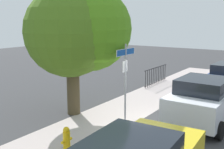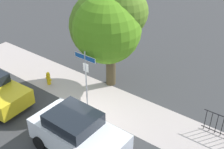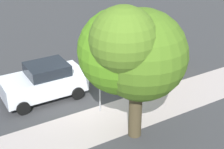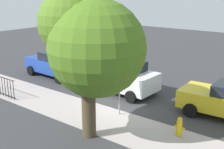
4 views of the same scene
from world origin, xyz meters
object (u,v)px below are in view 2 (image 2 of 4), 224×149
(street_sign, at_px, (86,70))
(shade_tree, at_px, (108,25))
(fire_hydrant, at_px, (48,78))
(car_white, at_px, (78,133))

(street_sign, relative_size, shade_tree, 0.55)
(street_sign, height_order, fire_hydrant, street_sign)
(car_white, xyz_separation_m, fire_hydrant, (-4.81, 2.71, -0.52))
(street_sign, height_order, shade_tree, shade_tree)
(shade_tree, bearing_deg, fire_hydrant, -146.89)
(shade_tree, bearing_deg, street_sign, -83.33)
(car_white, bearing_deg, street_sign, 125.22)
(fire_hydrant, bearing_deg, car_white, -29.40)
(street_sign, bearing_deg, car_white, -55.47)
(shade_tree, relative_size, fire_hydrant, 7.18)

